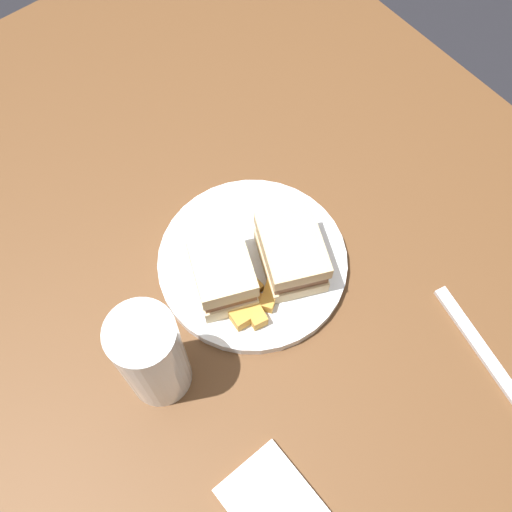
{
  "coord_description": "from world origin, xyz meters",
  "views": [
    {
      "loc": [
        0.27,
        -0.23,
        1.52
      ],
      "look_at": [
        -0.0,
        -0.0,
        0.81
      ],
      "focal_mm": 42.34,
      "sensor_mm": 36.0,
      "label": 1
    }
  ],
  "objects_px": {
    "napkin": "(273,504)",
    "pint_glass": "(153,359)",
    "fork": "(480,347)",
    "sandwich_half_left": "(221,270)",
    "sandwich_half_right": "(291,253)",
    "plate": "(253,262)"
  },
  "relations": [
    {
      "from": "plate",
      "to": "fork",
      "type": "distance_m",
      "value": 0.31
    },
    {
      "from": "sandwich_half_right",
      "to": "napkin",
      "type": "distance_m",
      "value": 0.3
    },
    {
      "from": "napkin",
      "to": "fork",
      "type": "distance_m",
      "value": 0.32
    },
    {
      "from": "sandwich_half_right",
      "to": "fork",
      "type": "relative_size",
      "value": 0.69
    },
    {
      "from": "sandwich_half_right",
      "to": "pint_glass",
      "type": "xyz_separation_m",
      "value": [
        0.01,
        -0.22,
        0.02
      ]
    },
    {
      "from": "sandwich_half_right",
      "to": "fork",
      "type": "height_order",
      "value": "sandwich_half_right"
    },
    {
      "from": "sandwich_half_right",
      "to": "pint_glass",
      "type": "distance_m",
      "value": 0.22
    },
    {
      "from": "plate",
      "to": "napkin",
      "type": "relative_size",
      "value": 2.32
    },
    {
      "from": "plate",
      "to": "sandwich_half_right",
      "type": "xyz_separation_m",
      "value": [
        0.04,
        0.04,
        0.04
      ]
    },
    {
      "from": "napkin",
      "to": "pint_glass",
      "type": "bearing_deg",
      "value": -176.03
    },
    {
      "from": "napkin",
      "to": "sandwich_half_right",
      "type": "bearing_deg",
      "value": 136.12
    },
    {
      "from": "sandwich_half_right",
      "to": "fork",
      "type": "xyz_separation_m",
      "value": [
        0.24,
        0.12,
        -0.05
      ]
    },
    {
      "from": "sandwich_half_right",
      "to": "pint_glass",
      "type": "bearing_deg",
      "value": -86.49
    },
    {
      "from": "sandwich_half_left",
      "to": "sandwich_half_right",
      "type": "height_order",
      "value": "sandwich_half_left"
    },
    {
      "from": "sandwich_half_right",
      "to": "napkin",
      "type": "relative_size",
      "value": 1.13
    },
    {
      "from": "fork",
      "to": "sandwich_half_left",
      "type": "bearing_deg",
      "value": -131.8
    },
    {
      "from": "plate",
      "to": "fork",
      "type": "bearing_deg",
      "value": 29.06
    },
    {
      "from": "plate",
      "to": "napkin",
      "type": "xyz_separation_m",
      "value": [
        0.25,
        -0.17,
        -0.0
      ]
    },
    {
      "from": "sandwich_half_left",
      "to": "fork",
      "type": "relative_size",
      "value": 0.68
    },
    {
      "from": "pint_glass",
      "to": "sandwich_half_right",
      "type": "bearing_deg",
      "value": 93.51
    },
    {
      "from": "fork",
      "to": "pint_glass",
      "type": "bearing_deg",
      "value": -111.95
    },
    {
      "from": "plate",
      "to": "napkin",
      "type": "bearing_deg",
      "value": -34.29
    }
  ]
}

